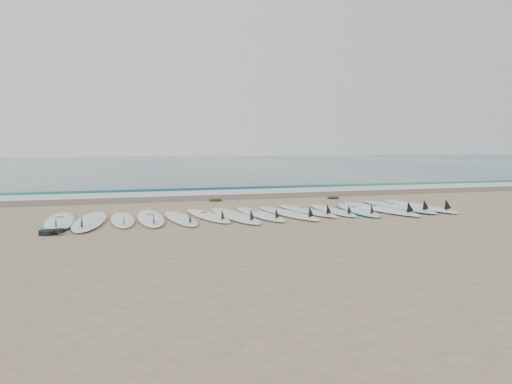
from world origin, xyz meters
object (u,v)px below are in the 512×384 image
object	(u,v)px
surfboard_7	(261,214)
surfboard_14	(420,206)
surfboard_0	(60,221)
leash_coil	(51,232)

from	to	relation	value
surfboard_7	surfboard_14	distance (m)	4.26
surfboard_0	surfboard_14	size ratio (longest dim) A/B	0.93
surfboard_0	surfboard_7	bearing A→B (deg)	-3.77
surfboard_7	surfboard_14	size ratio (longest dim) A/B	0.90
surfboard_7	leash_coil	distance (m)	4.41
leash_coil	surfboard_7	bearing A→B (deg)	14.72
surfboard_0	leash_coil	world-z (taller)	surfboard_0
surfboard_0	surfboard_7	size ratio (longest dim) A/B	1.04
surfboard_0	surfboard_14	world-z (taller)	surfboard_14
surfboard_7	leash_coil	size ratio (longest dim) A/B	5.61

